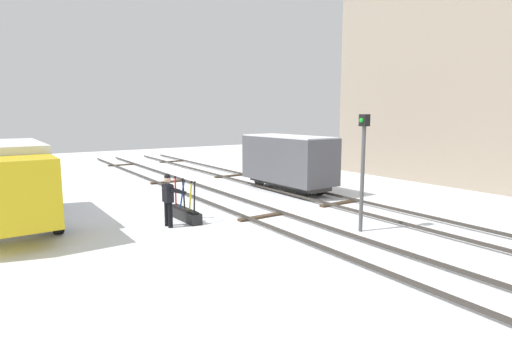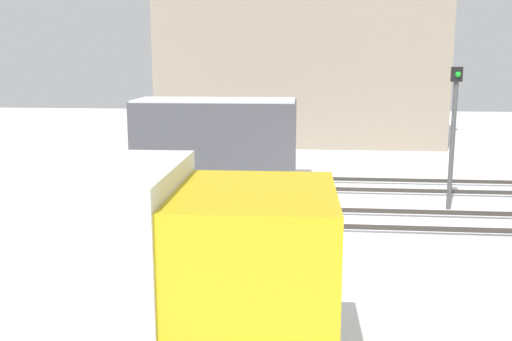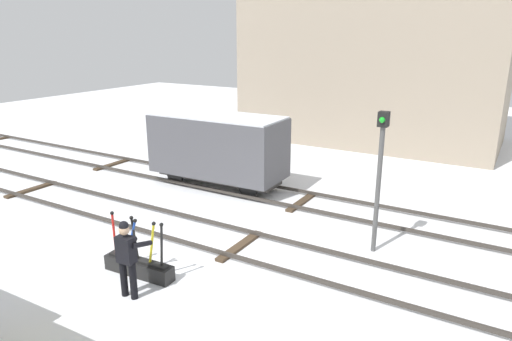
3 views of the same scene
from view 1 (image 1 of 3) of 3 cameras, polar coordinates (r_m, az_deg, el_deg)
name	(u,v)px [view 1 (image 1 of 3)]	position (r m, az deg, el deg)	size (l,w,h in m)	color
ground_plane	(263,218)	(14.11, 0.95, -6.76)	(60.00, 60.00, 0.00)	white
track_main_line	(263,215)	(14.08, 0.95, -6.33)	(44.00, 1.94, 0.18)	#38332D
track_siding_near	(339,202)	(16.48, 11.84, -4.38)	(44.00, 1.94, 0.18)	#38332D
switch_lever_frame	(185,213)	(13.96, -10.15, -5.97)	(1.82, 0.46, 1.45)	black
rail_worker	(169,197)	(13.08, -12.39, -3.74)	(0.56, 0.68, 1.73)	black
delivery_truck	(7,180)	(14.83, -32.07, -1.11)	(6.51, 2.59, 2.69)	gold
signal_post	(363,160)	(12.49, 15.06, 1.45)	(0.24, 0.32, 3.61)	#4C4C4C
apartment_building	(465,79)	(25.46, 27.71, 11.47)	(12.63, 6.72, 11.06)	gray
freight_car_back_track	(288,160)	(18.70, 4.62, 1.52)	(4.85, 2.10, 2.63)	#2D2B28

